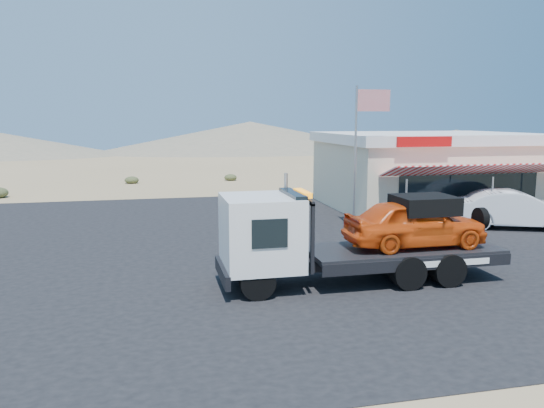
% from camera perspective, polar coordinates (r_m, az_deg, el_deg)
% --- Properties ---
extents(ground, '(120.00, 120.00, 0.00)m').
position_cam_1_polar(ground, '(17.56, -0.28, -6.27)').
color(ground, '#917A52').
rests_on(ground, ground).
extents(asphalt_lot, '(32.00, 24.00, 0.02)m').
position_cam_1_polar(asphalt_lot, '(20.86, 3.32, -3.76)').
color(asphalt_lot, black).
rests_on(asphalt_lot, ground).
extents(tow_truck, '(8.06, 2.39, 2.70)m').
position_cam_1_polar(tow_truck, '(15.33, 8.86, -3.08)').
color(tow_truck, black).
rests_on(tow_truck, asphalt_lot).
extents(white_sedan, '(5.24, 3.39, 1.63)m').
position_cam_1_polar(white_sedan, '(24.95, 24.63, -0.51)').
color(white_sedan, silver).
rests_on(white_sedan, asphalt_lot).
extents(jerky_store, '(10.40, 9.97, 3.90)m').
position_cam_1_polar(jerky_store, '(29.28, 16.26, 3.57)').
color(jerky_store, beige).
rests_on(jerky_store, asphalt_lot).
extents(flagpole, '(1.55, 0.10, 6.00)m').
position_cam_1_polar(flagpole, '(22.72, 9.53, 6.77)').
color(flagpole, '#99999E').
rests_on(flagpole, asphalt_lot).
extents(distant_hills, '(126.00, 48.00, 4.20)m').
position_cam_1_polar(distant_hills, '(71.98, -17.70, 6.57)').
color(distant_hills, '#726B59').
rests_on(distant_hills, ground).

